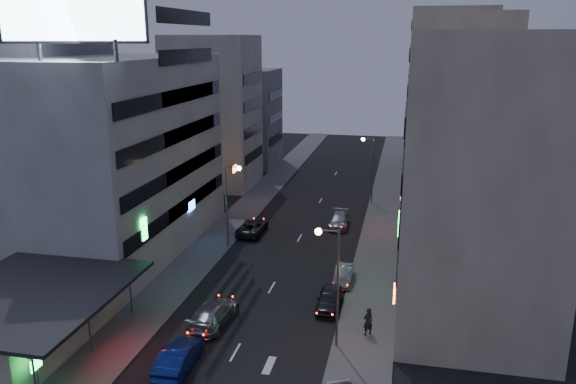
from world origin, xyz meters
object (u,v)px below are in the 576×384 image
(parked_car_left, at_px, (252,227))
(road_car_blue, at_px, (179,357))
(parked_car_right_far, at_px, (339,220))
(road_car_silver, at_px, (213,314))
(parked_car_right_mid, at_px, (344,275))
(person, at_px, (368,321))
(scooter_silver_b, at_px, (349,370))
(parked_car_right_near, at_px, (330,299))

(parked_car_left, xyz_separation_m, road_car_blue, (2.24, -24.77, 0.07))
(parked_car_right_far, distance_m, road_car_silver, 23.91)
(road_car_blue, distance_m, road_car_silver, 5.79)
(parked_car_right_mid, height_order, parked_car_left, parked_car_left)
(parked_car_right_far, xyz_separation_m, person, (4.72, -22.56, 0.40))
(road_car_silver, xyz_separation_m, scooter_silver_b, (10.09, -4.86, -0.07))
(parked_car_right_far, xyz_separation_m, scooter_silver_b, (4.02, -27.99, 0.02))
(parked_car_right_near, relative_size, parked_car_right_far, 0.90)
(road_car_blue, xyz_separation_m, scooter_silver_b, (10.28, 0.93, -0.07))
(person, bearing_deg, road_car_blue, -4.33)
(road_car_blue, bearing_deg, person, -152.02)
(parked_car_left, relative_size, parked_car_right_far, 1.08)
(parked_car_right_near, xyz_separation_m, person, (3.10, -3.58, 0.36))
(parked_car_right_mid, relative_size, road_car_blue, 0.84)
(scooter_silver_b, bearing_deg, parked_car_right_mid, -17.10)
(parked_car_right_near, height_order, road_car_blue, road_car_blue)
(person, relative_size, scooter_silver_b, 0.99)
(road_car_silver, relative_size, person, 2.78)
(parked_car_right_far, bearing_deg, parked_car_left, -156.42)
(parked_car_right_mid, xyz_separation_m, parked_car_left, (-10.63, 10.02, 0.06))
(parked_car_right_far, bearing_deg, person, -80.55)
(parked_car_right_far, height_order, road_car_blue, road_car_blue)
(person, distance_m, scooter_silver_b, 5.48)
(road_car_blue, relative_size, road_car_silver, 0.88)
(person, bearing_deg, parked_car_left, -88.69)
(road_car_silver, bearing_deg, parked_car_right_near, -147.94)
(parked_car_left, height_order, person, person)
(parked_car_right_far, bearing_deg, parked_car_right_mid, -83.83)
(scooter_silver_b, bearing_deg, parked_car_right_far, -16.72)
(parked_car_right_far, relative_size, road_car_blue, 1.01)
(parked_car_right_far, xyz_separation_m, road_car_silver, (-6.07, -23.12, 0.09))
(road_car_blue, height_order, scooter_silver_b, road_car_blue)
(road_car_blue, bearing_deg, parked_car_right_far, -104.25)
(parked_car_right_near, xyz_separation_m, parked_car_right_mid, (0.51, 4.83, -0.08))
(road_car_silver, bearing_deg, person, -173.29)
(road_car_silver, height_order, person, person)
(parked_car_left, height_order, road_car_blue, road_car_blue)
(road_car_blue, bearing_deg, parked_car_left, -86.87)
(parked_car_right_mid, height_order, scooter_silver_b, scooter_silver_b)
(road_car_silver, bearing_deg, parked_car_right_far, -100.96)
(road_car_blue, height_order, road_car_silver, road_car_blue)
(parked_car_left, bearing_deg, parked_car_right_mid, 136.67)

